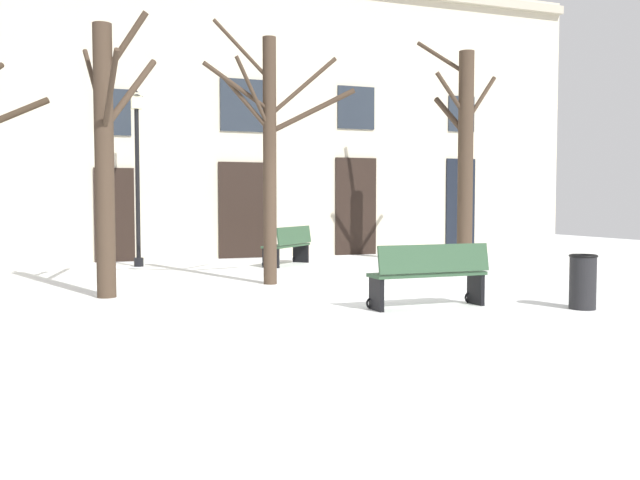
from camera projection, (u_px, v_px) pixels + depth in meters
The scene contains 9 objects.
ground_plane at pixel (354, 296), 10.90m from camera, with size 32.88×32.88×0.00m, color white.
building_facade at pixel (235, 112), 18.14m from camera, with size 20.55×0.60×7.64m.
tree_foreground at pixel (464, 153), 16.24m from camera, with size 1.64×1.34×5.42m.
tree_left_of_center at pixel (271, 150), 12.37m from camera, with size 2.75×0.84×4.75m.
tree_near_facade at pixel (106, 152), 10.70m from camera, with size 1.23×2.16×4.45m.
streetlamp at pixel (137, 160), 15.72m from camera, with size 0.30×0.30×4.04m.
litter_bin at pixel (583, 281), 9.63m from camera, with size 0.39×0.39×0.77m.
bench_back_to_back_left at pixel (289, 245), 16.16m from camera, with size 1.50×1.49×0.92m.
bench_back_to_back_right at pixel (430, 274), 9.72m from camera, with size 1.78×0.46×0.92m.
Camera 1 is at (-4.29, -9.95, 1.52)m, focal length 38.58 mm.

